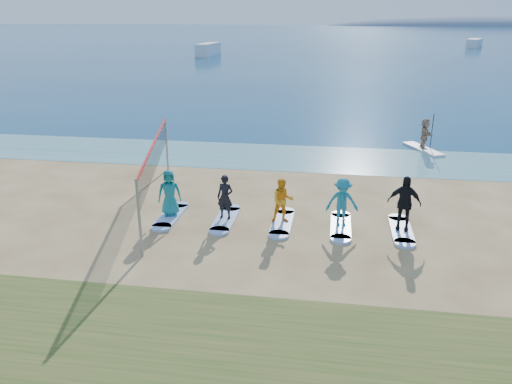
# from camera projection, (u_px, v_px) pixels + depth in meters

# --- Properties ---
(ground) EXTENTS (600.00, 600.00, 0.00)m
(ground) POSITION_uv_depth(u_px,v_px,m) (291.00, 248.00, 15.84)
(ground) COLOR tan
(ground) RESTS_ON ground
(shallow_water) EXTENTS (600.00, 600.00, 0.00)m
(shallow_water) POSITION_uv_depth(u_px,v_px,m) (310.00, 158.00, 25.59)
(shallow_water) COLOR teal
(shallow_water) RESTS_ON ground
(ocean) EXTENTS (600.00, 600.00, 0.00)m
(ocean) POSITION_uv_depth(u_px,v_px,m) (335.00, 35.00, 164.54)
(ocean) COLOR navy
(ocean) RESTS_ON ground
(island_ridge) EXTENTS (220.00, 56.00, 18.00)m
(island_ridge) POSITION_uv_depth(u_px,v_px,m) (507.00, 26.00, 280.76)
(island_ridge) COLOR slate
(island_ridge) RESTS_ON ground
(volleyball_net) EXTENTS (2.18, 8.84, 2.50)m
(volleyball_net) POSITION_uv_depth(u_px,v_px,m) (155.00, 156.00, 18.91)
(volleyball_net) COLOR gray
(volleyball_net) RESTS_ON ground
(paddleboard) EXTENTS (1.89, 3.02, 0.12)m
(paddleboard) POSITION_uv_depth(u_px,v_px,m) (423.00, 149.00, 27.09)
(paddleboard) COLOR silver
(paddleboard) RESTS_ON ground
(paddleboarder) EXTENTS (0.61, 1.53, 1.62)m
(paddleboarder) POSITION_uv_depth(u_px,v_px,m) (425.00, 133.00, 26.80)
(paddleboarder) COLOR tan
(paddleboarder) RESTS_ON paddleboard
(boat_offshore_a) EXTENTS (2.74, 8.08, 2.08)m
(boat_offshore_a) POSITION_uv_depth(u_px,v_px,m) (208.00, 56.00, 87.05)
(boat_offshore_a) COLOR silver
(boat_offshore_a) RESTS_ON ground
(boat_offshore_b) EXTENTS (4.51, 6.49, 1.78)m
(boat_offshore_b) POSITION_uv_depth(u_px,v_px,m) (474.00, 47.00, 107.68)
(boat_offshore_b) COLOR silver
(boat_offshore_b) RESTS_ON ground
(surfboard_0) EXTENTS (0.70, 2.20, 0.09)m
(surfboard_0) POSITION_uv_depth(u_px,v_px,m) (171.00, 216.00, 18.23)
(surfboard_0) COLOR #9CBCF2
(surfboard_0) RESTS_ON ground
(student_0) EXTENTS (0.95, 0.76, 1.70)m
(student_0) POSITION_uv_depth(u_px,v_px,m) (169.00, 193.00, 17.93)
(student_0) COLOR #1A7C7E
(student_0) RESTS_ON surfboard_0
(surfboard_1) EXTENTS (0.70, 2.20, 0.09)m
(surfboard_1) POSITION_uv_depth(u_px,v_px,m) (226.00, 219.00, 17.93)
(surfboard_1) COLOR #9CBCF2
(surfboard_1) RESTS_ON ground
(student_1) EXTENTS (0.64, 0.47, 1.60)m
(student_1) POSITION_uv_depth(u_px,v_px,m) (225.00, 197.00, 17.64)
(student_1) COLOR black
(student_1) RESTS_ON surfboard_1
(surfboard_2) EXTENTS (0.70, 2.20, 0.09)m
(surfboard_2) POSITION_uv_depth(u_px,v_px,m) (282.00, 223.00, 17.63)
(surfboard_2) COLOR #9CBCF2
(surfboard_2) RESTS_ON ground
(student_2) EXTENTS (0.88, 0.75, 1.58)m
(student_2) POSITION_uv_depth(u_px,v_px,m) (283.00, 201.00, 17.35)
(student_2) COLOR orange
(student_2) RESTS_ON surfboard_2
(surfboard_3) EXTENTS (0.70, 2.20, 0.09)m
(surfboard_3) POSITION_uv_depth(u_px,v_px,m) (341.00, 226.00, 17.33)
(surfboard_3) COLOR #9CBCF2
(surfboard_3) RESTS_ON ground
(student_3) EXTENTS (1.18, 0.77, 1.71)m
(student_3) POSITION_uv_depth(u_px,v_px,m) (342.00, 202.00, 17.03)
(student_3) COLOR teal
(student_3) RESTS_ON surfboard_3
(surfboard_4) EXTENTS (0.70, 2.20, 0.09)m
(surfboard_4) POSITION_uv_depth(u_px,v_px,m) (401.00, 230.00, 17.03)
(surfboard_4) COLOR #9CBCF2
(surfboard_4) RESTS_ON ground
(student_4) EXTENTS (1.17, 0.65, 1.89)m
(student_4) POSITION_uv_depth(u_px,v_px,m) (404.00, 203.00, 16.70)
(student_4) COLOR black
(student_4) RESTS_ON surfboard_4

